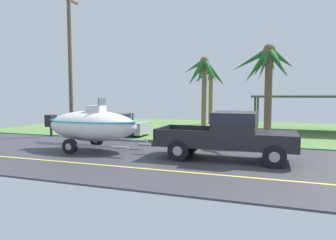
{
  "coord_description": "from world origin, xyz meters",
  "views": [
    {
      "loc": [
        0.98,
        -11.03,
        2.47
      ],
      "look_at": [
        -3.08,
        0.77,
        1.46
      ],
      "focal_mm": 32.18,
      "sensor_mm": 36.0,
      "label": 1
    }
  ],
  "objects_px": {
    "carport_awning": "(307,97)",
    "palm_tree_near_right": "(204,77)",
    "boat_on_trailer": "(92,126)",
    "pickup_truck_towing": "(234,133)",
    "palm_tree_far_left": "(268,69)",
    "utility_pole": "(70,61)",
    "palm_tree_near_left": "(210,81)",
    "parked_sedan_near": "(112,125)"
  },
  "relations": [
    {
      "from": "boat_on_trailer",
      "to": "palm_tree_near_left",
      "type": "height_order",
      "value": "palm_tree_near_left"
    },
    {
      "from": "carport_awning",
      "to": "utility_pole",
      "type": "distance_m",
      "value": 15.67
    },
    {
      "from": "carport_awning",
      "to": "palm_tree_far_left",
      "type": "relative_size",
      "value": 1.39
    },
    {
      "from": "carport_awning",
      "to": "palm_tree_near_right",
      "type": "xyz_separation_m",
      "value": [
        -6.03,
        -4.84,
        1.21
      ]
    },
    {
      "from": "palm_tree_far_left",
      "to": "utility_pole",
      "type": "relative_size",
      "value": 0.57
    },
    {
      "from": "carport_awning",
      "to": "boat_on_trailer",
      "type": "bearing_deg",
      "value": -133.24
    },
    {
      "from": "boat_on_trailer",
      "to": "carport_awning",
      "type": "distance_m",
      "value": 14.54
    },
    {
      "from": "boat_on_trailer",
      "to": "carport_awning",
      "type": "bearing_deg",
      "value": 46.76
    },
    {
      "from": "pickup_truck_towing",
      "to": "parked_sedan_near",
      "type": "bearing_deg",
      "value": 149.14
    },
    {
      "from": "utility_pole",
      "to": "palm_tree_near_right",
      "type": "bearing_deg",
      "value": 10.55
    },
    {
      "from": "pickup_truck_towing",
      "to": "parked_sedan_near",
      "type": "distance_m",
      "value": 9.27
    },
    {
      "from": "carport_awning",
      "to": "palm_tree_near_left",
      "type": "xyz_separation_m",
      "value": [
        -7.28,
        3.39,
        1.37
      ]
    },
    {
      "from": "pickup_truck_towing",
      "to": "palm_tree_near_right",
      "type": "distance_m",
      "value": 6.7
    },
    {
      "from": "pickup_truck_towing",
      "to": "utility_pole",
      "type": "height_order",
      "value": "utility_pole"
    },
    {
      "from": "palm_tree_far_left",
      "to": "pickup_truck_towing",
      "type": "bearing_deg",
      "value": -104.57
    },
    {
      "from": "boat_on_trailer",
      "to": "utility_pole",
      "type": "height_order",
      "value": "utility_pole"
    },
    {
      "from": "palm_tree_near_right",
      "to": "utility_pole",
      "type": "distance_m",
      "value": 8.32
    },
    {
      "from": "carport_awning",
      "to": "palm_tree_near_right",
      "type": "height_order",
      "value": "palm_tree_near_right"
    },
    {
      "from": "palm_tree_near_right",
      "to": "palm_tree_far_left",
      "type": "bearing_deg",
      "value": -20.59
    },
    {
      "from": "palm_tree_near_left",
      "to": "palm_tree_far_left",
      "type": "relative_size",
      "value": 0.98
    },
    {
      "from": "boat_on_trailer",
      "to": "carport_awning",
      "type": "height_order",
      "value": "carport_awning"
    },
    {
      "from": "utility_pole",
      "to": "carport_awning",
      "type": "bearing_deg",
      "value": 24.19
    },
    {
      "from": "pickup_truck_towing",
      "to": "palm_tree_far_left",
      "type": "distance_m",
      "value": 5.3
    },
    {
      "from": "parked_sedan_near",
      "to": "palm_tree_near_left",
      "type": "xyz_separation_m",
      "value": [
        4.3,
        9.19,
        3.07
      ]
    },
    {
      "from": "pickup_truck_towing",
      "to": "palm_tree_far_left",
      "type": "xyz_separation_m",
      "value": [
        1.14,
        4.38,
        2.76
      ]
    },
    {
      "from": "carport_awning",
      "to": "palm_tree_near_right",
      "type": "distance_m",
      "value": 7.83
    },
    {
      "from": "parked_sedan_near",
      "to": "palm_tree_near_right",
      "type": "height_order",
      "value": "palm_tree_near_right"
    },
    {
      "from": "pickup_truck_towing",
      "to": "boat_on_trailer",
      "type": "xyz_separation_m",
      "value": [
        -6.3,
        0.0,
        0.1
      ]
    },
    {
      "from": "palm_tree_near_left",
      "to": "palm_tree_near_right",
      "type": "distance_m",
      "value": 8.32
    },
    {
      "from": "palm_tree_near_right",
      "to": "palm_tree_near_left",
      "type": "bearing_deg",
      "value": 98.62
    },
    {
      "from": "parked_sedan_near",
      "to": "palm_tree_far_left",
      "type": "distance_m",
      "value": 9.62
    },
    {
      "from": "pickup_truck_towing",
      "to": "carport_awning",
      "type": "bearing_deg",
      "value": 71.05
    },
    {
      "from": "carport_awning",
      "to": "palm_tree_near_right",
      "type": "relative_size",
      "value": 1.48
    },
    {
      "from": "carport_awning",
      "to": "palm_tree_near_left",
      "type": "bearing_deg",
      "value": 155.05
    },
    {
      "from": "utility_pole",
      "to": "pickup_truck_towing",
      "type": "bearing_deg",
      "value": -21.76
    },
    {
      "from": "boat_on_trailer",
      "to": "utility_pole",
      "type": "relative_size",
      "value": 0.63
    },
    {
      "from": "palm_tree_near_left",
      "to": "palm_tree_far_left",
      "type": "bearing_deg",
      "value": -63.38
    },
    {
      "from": "boat_on_trailer",
      "to": "palm_tree_near_right",
      "type": "xyz_separation_m",
      "value": [
        3.9,
        5.71,
        2.45
      ]
    },
    {
      "from": "palm_tree_near_right",
      "to": "palm_tree_far_left",
      "type": "height_order",
      "value": "palm_tree_far_left"
    },
    {
      "from": "pickup_truck_towing",
      "to": "boat_on_trailer",
      "type": "bearing_deg",
      "value": 180.0
    },
    {
      "from": "utility_pole",
      "to": "palm_tree_near_left",
      "type": "bearing_deg",
      "value": 54.81
    },
    {
      "from": "pickup_truck_towing",
      "to": "utility_pole",
      "type": "xyz_separation_m",
      "value": [
        -10.52,
        4.2,
        3.58
      ]
    }
  ]
}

